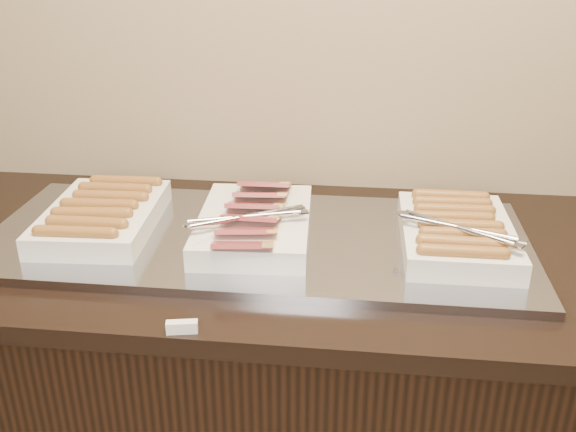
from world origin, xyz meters
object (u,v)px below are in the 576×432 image
(dish_right, at_px, (457,232))
(dish_left, at_px, (102,215))
(warming_tray, at_px, (256,239))
(dish_center, at_px, (254,223))
(counter, at_px, (270,402))

(dish_right, bearing_deg, dish_left, 179.36)
(warming_tray, height_order, dish_right, dish_right)
(dish_center, distance_m, dish_right, 0.44)
(dish_left, xyz_separation_m, dish_right, (0.79, -0.00, 0.00))
(counter, height_order, dish_right, dish_right)
(counter, relative_size, dish_left, 5.61)
(dish_center, relative_size, dish_right, 1.11)
(counter, xyz_separation_m, dish_right, (0.41, -0.00, 0.50))
(warming_tray, bearing_deg, dish_right, -0.55)
(warming_tray, distance_m, dish_right, 0.44)
(counter, relative_size, dish_right, 5.92)
(warming_tray, xyz_separation_m, dish_left, (-0.35, 0.00, 0.04))
(warming_tray, distance_m, dish_center, 0.04)
(dish_center, height_order, dish_right, dish_center)
(dish_left, distance_m, dish_center, 0.35)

